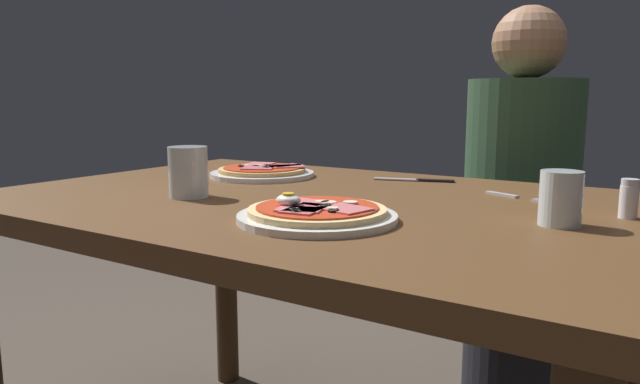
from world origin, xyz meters
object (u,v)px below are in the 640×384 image
Objects in this scene: pizza_foreground at (317,214)px; diner_person at (519,226)px; fork at (513,196)px; water_glass_far at (188,176)px; water_glass_near at (560,202)px; knife at (419,180)px; dining_table at (311,245)px; pizza_across_left at (262,172)px; salt_shaker at (629,199)px.

diner_person is (0.10, 0.92, -0.18)m from pizza_foreground.
pizza_foreground is at bearing -117.72° from fork.
pizza_foreground is 0.35m from water_glass_far.
fork is at bearing 102.21° from diner_person.
pizza_foreground reaches higher than fork.
knife is (-0.38, 0.34, -0.03)m from water_glass_near.
water_glass_far reaches higher than dining_table.
pizza_across_left is 3.02× the size of water_glass_near.
water_glass_far is at bearing -169.60° from water_glass_near.
knife is at bearing 70.47° from diner_person.
pizza_across_left is 0.22× the size of diner_person.
diner_person is at bearing 117.96° from salt_shaker.
water_glass_near reaches higher than salt_shaker.
diner_person is (0.51, 0.54, -0.18)m from pizza_across_left.
water_glass_far reaches higher than water_glass_near.
water_glass_far is 0.68× the size of fork.
salt_shaker is 0.06× the size of diner_person.
dining_table is 0.29m from water_glass_far.
diner_person is at bearing 102.21° from fork.
water_glass_near is (0.34, 0.18, 0.03)m from pizza_foreground.
diner_person is at bearing 83.71° from pizza_foreground.
dining_table is at bearing 34.56° from water_glass_far.
salt_shaker reaches higher than pizza_across_left.
pizza_foreground is 0.39m from water_glass_near.
water_glass_far is (0.06, -0.32, 0.03)m from pizza_across_left.
pizza_across_left is 1.38× the size of knife.
water_glass_far is (-0.20, -0.14, 0.15)m from dining_table.
pizza_foreground is 1.75× the size of fork.
pizza_across_left is at bearing 46.67° from diner_person.
water_glass_near reaches higher than pizza_across_left.
water_glass_near is 0.46× the size of knife.
water_glass_near is at bearing -125.03° from salt_shaker.
fork is (0.56, 0.35, -0.04)m from water_glass_far.
pizza_across_left is 0.33m from water_glass_far.
dining_table is at bearing -169.29° from salt_shaker.
knife is 0.52m from salt_shaker.
pizza_foreground is 1.38× the size of knife.
dining_table is 4.91× the size of pizza_across_left.
knife is at bearing 155.40° from salt_shaker.
dining_table is 0.43m from fork.
diner_person reaches higher than pizza_across_left.
pizza_across_left is 0.40m from knife.
salt_shaker reaches higher than knife.
pizza_across_left is 1.75× the size of fork.
knife is at bearing 138.72° from water_glass_near.
water_glass_near is (0.76, -0.20, 0.03)m from pizza_across_left.
pizza_foreground is 2.58× the size of water_glass_far.
dining_table is at bearing -107.36° from knife.
water_glass_near is at bearing 108.11° from diner_person.
salt_shaker is at bearing 54.97° from water_glass_near.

